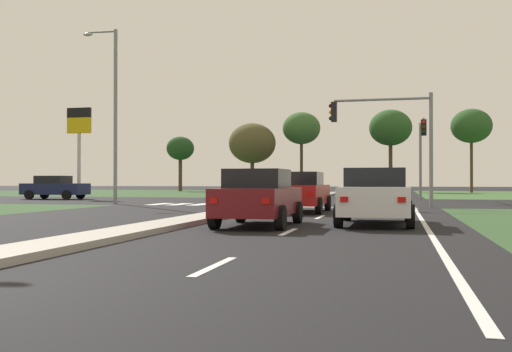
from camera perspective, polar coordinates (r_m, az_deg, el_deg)
ground_plane at (r=35.52m, az=3.60°, el=-2.50°), size 200.00×200.00×0.00m
grass_verge_far_left at (r=67.35m, az=-14.49°, el=-1.53°), size 35.00×35.00×0.01m
median_island_near at (r=17.13m, az=-7.42°, el=-4.42°), size 1.20×22.00×0.14m
median_island_far at (r=60.29m, az=7.69°, el=-1.60°), size 1.20×36.00×0.14m
lane_dash_near at (r=8.73m, az=-4.04°, el=-8.67°), size 0.14×2.00×0.01m
lane_dash_second at (r=14.52m, az=3.14°, el=-5.39°), size 0.14×2.00×0.01m
lane_dash_third at (r=20.44m, az=6.18°, el=-3.97°), size 0.14×2.00×0.01m
lane_dash_fourth at (r=26.39m, az=7.84°, el=-3.18°), size 0.14×2.00×0.01m
lane_dash_fifth at (r=32.36m, az=8.89°, el=-2.68°), size 0.14×2.00×0.01m
edge_line_right at (r=17.03m, az=16.04°, el=-4.65°), size 0.14×24.00×0.01m
stop_bar_near at (r=28.09m, az=8.80°, el=-3.02°), size 6.40×0.50×0.01m
crosswalk_bar_near at (r=32.31m, az=-9.28°, el=-2.68°), size 0.70×2.80×0.01m
crosswalk_bar_second at (r=31.88m, az=-7.38°, el=-2.72°), size 0.70×2.80×0.01m
crosswalk_bar_third at (r=31.49m, az=-5.42°, el=-2.74°), size 0.70×2.80×0.01m
crosswalk_bar_fourth at (r=31.14m, az=-3.41°, el=-2.77°), size 0.70×2.80×0.01m
crosswalk_bar_fifth at (r=30.82m, az=-1.37°, el=-2.80°), size 0.70×2.80×0.01m
crosswalk_bar_sixth at (r=30.55m, az=0.72°, el=-2.82°), size 0.70×2.80×0.01m
crosswalk_bar_seventh at (r=30.32m, az=2.84°, el=-2.83°), size 0.70×2.80×0.01m
crosswalk_bar_eighth at (r=30.12m, az=5.00°, el=-2.85°), size 0.70×2.80×0.01m
car_navy_near at (r=42.77m, az=-18.82°, el=-1.04°), size 4.45×2.00×1.61m
car_red_second at (r=23.80m, az=4.33°, el=-1.51°), size 2.05×4.63×1.61m
car_white_third at (r=17.34m, az=11.47°, el=-1.89°), size 2.09×4.51×1.61m
car_maroon_fourth at (r=16.39m, az=0.25°, el=-2.05°), size 1.96×4.15×1.57m
traffic_signal_near_right at (r=28.47m, az=12.91°, el=4.46°), size 4.81×0.32×5.33m
traffic_signal_far_right at (r=39.49m, az=15.67°, el=3.02°), size 0.32×5.67×5.19m
street_lamp_second at (r=33.38m, az=-13.63°, el=6.45°), size 1.99×0.34×9.53m
pedestrian_at_median at (r=47.64m, az=6.05°, el=-0.48°), size 0.34×0.34×1.82m
fuel_price_totem at (r=43.86m, az=-16.68°, el=4.07°), size 1.80×0.24×6.44m
treeline_near at (r=72.98m, az=-7.30°, el=2.60°), size 3.38×3.38×6.69m
treeline_second at (r=68.65m, az=-0.36°, el=3.16°), size 5.46×5.46×7.95m
treeline_third at (r=70.30m, az=4.40°, el=4.58°), size 4.46×4.46×9.40m
treeline_fourth at (r=68.50m, az=12.84°, el=4.52°), size 4.77×4.77×9.29m
treeline_fifth at (r=67.68m, az=20.04°, el=4.53°), size 4.30×4.30×8.99m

